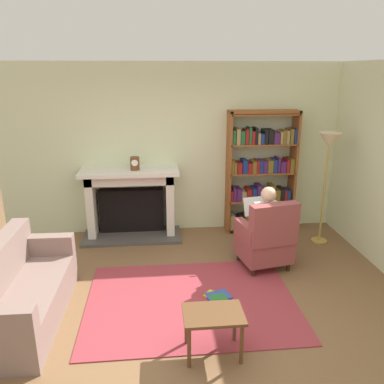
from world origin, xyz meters
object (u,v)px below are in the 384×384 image
object	(u,v)px
mantel_clock	(135,163)
bookshelf	(261,174)
sofa_floral	(20,293)
side_table	(213,319)
armchair_reading	(266,239)
fireplace	(131,201)
floor_lamp	(329,151)
seated_reader	(263,222)

from	to	relation	value
mantel_clock	bookshelf	world-z (taller)	bookshelf
sofa_floral	bookshelf	bearing A→B (deg)	-54.27
mantel_clock	side_table	bearing A→B (deg)	-73.99
bookshelf	armchair_reading	bearing A→B (deg)	-100.91
fireplace	side_table	size ratio (longest dim) A/B	2.76
side_table	floor_lamp	size ratio (longest dim) A/B	0.33
seated_reader	bookshelf	bearing A→B (deg)	-114.18
fireplace	seated_reader	distance (m)	2.17
seated_reader	mantel_clock	bearing A→B (deg)	-42.96
mantel_clock	sofa_floral	distance (m)	2.53
mantel_clock	floor_lamp	xyz separation A→B (m)	(2.83, -0.45, 0.23)
fireplace	floor_lamp	bearing A→B (deg)	-10.75
fireplace	floor_lamp	distance (m)	3.09
fireplace	floor_lamp	size ratio (longest dim) A/B	0.90
armchair_reading	seated_reader	world-z (taller)	seated_reader
mantel_clock	armchair_reading	distance (m)	2.26
side_table	seated_reader	bearing A→B (deg)	61.41
sofa_floral	side_table	world-z (taller)	sofa_floral
sofa_floral	floor_lamp	xyz separation A→B (m)	(3.98, 1.61, 1.13)
mantel_clock	floor_lamp	size ratio (longest dim) A/B	0.12
bookshelf	fireplace	bearing A→B (deg)	-179.10
fireplace	side_table	distance (m)	3.02
floor_lamp	fireplace	bearing A→B (deg)	169.25
armchair_reading	seated_reader	bearing A→B (deg)	-90.00
mantel_clock	armchair_reading	xyz separation A→B (m)	(1.75, -1.19, -0.79)
sofa_floral	side_table	size ratio (longest dim) A/B	3.05
fireplace	seated_reader	world-z (taller)	seated_reader
bookshelf	sofa_floral	world-z (taller)	bookshelf
floor_lamp	sofa_floral	bearing A→B (deg)	-157.94
fireplace	bookshelf	distance (m)	2.13
bookshelf	side_table	xyz separation A→B (m)	(-1.21, -2.91, -0.59)
armchair_reading	seated_reader	distance (m)	0.23
armchair_reading	floor_lamp	bearing A→B (deg)	-156.94
fireplace	side_table	xyz separation A→B (m)	(0.89, -2.88, -0.21)
side_table	floor_lamp	xyz separation A→B (m)	(2.03, 2.33, 1.08)
armchair_reading	sofa_floral	distance (m)	3.03
fireplace	bookshelf	world-z (taller)	bookshelf
fireplace	bookshelf	xyz separation A→B (m)	(2.10, 0.03, 0.37)
mantel_clock	armchair_reading	bearing A→B (deg)	-34.07
seated_reader	floor_lamp	xyz separation A→B (m)	(1.10, 0.62, 0.83)
bookshelf	side_table	distance (m)	3.21
armchair_reading	mantel_clock	bearing A→B (deg)	-45.29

